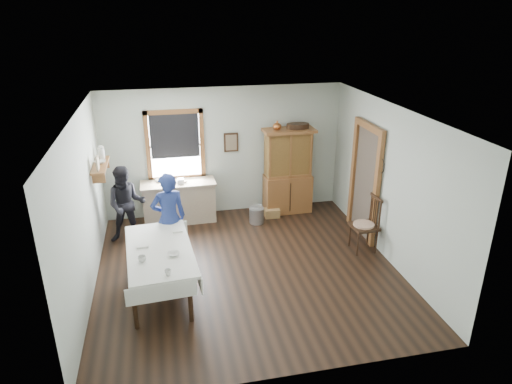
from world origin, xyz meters
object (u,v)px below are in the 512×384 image
work_counter (179,202)px  dining_table (161,270)px  wicker_basket (272,213)px  spindle_chair (364,224)px  figure_dark (127,207)px  pail (257,215)px  woman_blue (169,221)px  china_hutch (288,171)px

work_counter → dining_table: size_ratio=0.79×
work_counter → dining_table: 2.57m
work_counter → wicker_basket: bearing=-7.6°
spindle_chair → dining_table: bearing=-175.4°
dining_table → spindle_chair: (3.64, 0.58, 0.15)m
work_counter → spindle_chair: size_ratio=1.42×
spindle_chair → figure_dark: figure_dark is taller
pail → wicker_basket: pail is taller
work_counter → spindle_chair: bearing=-32.2°
dining_table → wicker_basket: (2.35, 2.31, -0.29)m
spindle_chair → pail: spindle_chair is taller
dining_table → spindle_chair: spindle_chair is taller
spindle_chair → wicker_basket: spindle_chair is taller
work_counter → pail: (1.55, -0.42, -0.27)m
dining_table → pail: (1.97, 2.11, -0.22)m
dining_table → pail: 2.89m
work_counter → dining_table: work_counter is taller
dining_table → woman_blue: woman_blue is taller
woman_blue → china_hutch: bearing=-157.5°
figure_dark → woman_blue: bearing=-50.5°
dining_table → figure_dark: figure_dark is taller
wicker_basket → work_counter: bearing=173.3°
wicker_basket → dining_table: bearing=-135.5°
work_counter → wicker_basket: size_ratio=4.81×
china_hutch → wicker_basket: bearing=-149.7°
pail → wicker_basket: size_ratio=1.05×
china_hutch → woman_blue: china_hutch is taller
woman_blue → work_counter: bearing=-108.2°
china_hutch → woman_blue: (-2.57, -1.61, -0.16)m
wicker_basket → woman_blue: 2.65m
dining_table → woman_blue: bearing=79.1°
wicker_basket → china_hutch: bearing=31.4°
wicker_basket → woman_blue: woman_blue is taller
pail → woman_blue: (-1.79, -1.17, 0.59)m
woman_blue → figure_dark: 1.21m
china_hutch → wicker_basket: (-0.40, -0.24, -0.83)m
china_hutch → spindle_chair: china_hutch is taller
work_counter → spindle_chair: 3.76m
dining_table → pail: bearing=47.0°
wicker_basket → figure_dark: figure_dark is taller
work_counter → woman_blue: (-0.24, -1.59, 0.33)m
china_hutch → figure_dark: bearing=-169.6°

